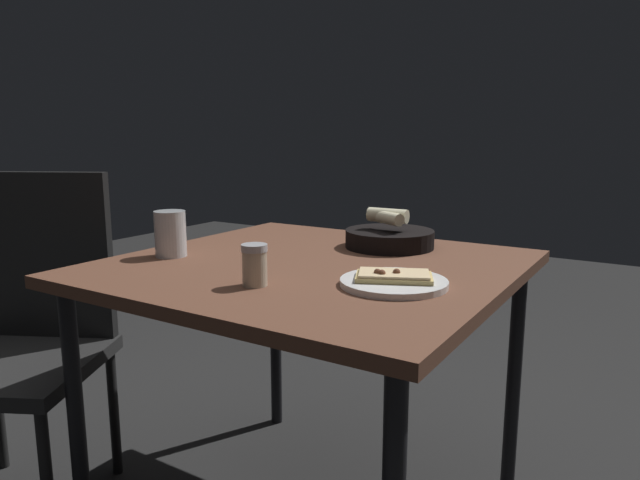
% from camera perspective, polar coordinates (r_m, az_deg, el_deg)
% --- Properties ---
extents(dining_table, '(0.97, 0.94, 0.74)m').
position_cam_1_polar(dining_table, '(1.48, -0.79, -4.76)').
color(dining_table, brown).
rests_on(dining_table, ground).
extents(pizza_plate, '(0.23, 0.23, 0.04)m').
position_cam_1_polar(pizza_plate, '(1.24, 7.30, -4.04)').
color(pizza_plate, white).
rests_on(pizza_plate, dining_table).
extents(bread_basket, '(0.25, 0.25, 0.11)m').
position_cam_1_polar(bread_basket, '(1.65, 6.82, 0.34)').
color(bread_basket, black).
rests_on(bread_basket, dining_table).
extents(beer_glass, '(0.08, 0.08, 0.12)m').
position_cam_1_polar(beer_glass, '(1.57, -14.57, 0.32)').
color(beer_glass, silver).
rests_on(beer_glass, dining_table).
extents(pepper_shaker, '(0.06, 0.06, 0.09)m').
position_cam_1_polar(pepper_shaker, '(1.24, -6.48, -2.71)').
color(pepper_shaker, '#BFB299').
rests_on(pepper_shaker, dining_table).
extents(chair_near, '(0.59, 0.59, 0.95)m').
position_cam_1_polar(chair_near, '(1.87, -26.96, -7.13)').
color(chair_near, '#242424').
rests_on(chair_near, ground).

